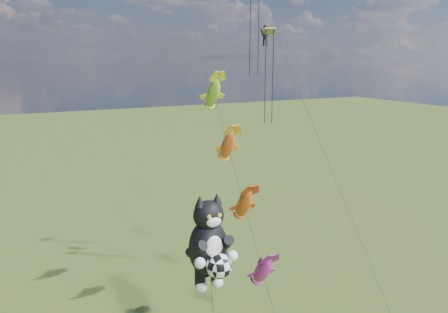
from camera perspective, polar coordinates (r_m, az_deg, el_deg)
name	(u,v)px	position (r m, az deg, el deg)	size (l,w,h in m)	color
cat_kite_rig	(210,243)	(24.37, -1.87, -11.29)	(2.57, 4.21, 12.06)	brown
fish_windsock_rig	(236,175)	(31.37, 1.55, -2.38)	(1.79, 15.93, 19.61)	brown
parafoil_rig	(267,41)	(39.27, 5.63, 14.84)	(3.31, 17.35, 25.74)	brown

